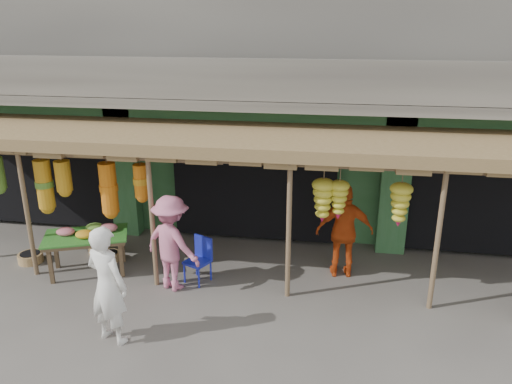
% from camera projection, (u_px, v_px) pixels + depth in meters
% --- Properties ---
extents(ground, '(80.00, 80.00, 0.00)m').
position_uv_depth(ground, '(236.00, 285.00, 9.48)').
color(ground, '#514C47').
rests_on(ground, ground).
extents(building, '(16.40, 6.80, 7.00)m').
position_uv_depth(building, '(272.00, 77.00, 12.91)').
color(building, gray).
rests_on(building, ground).
extents(awning, '(14.00, 2.70, 2.79)m').
position_uv_depth(awning, '(235.00, 143.00, 9.40)').
color(awning, brown).
rests_on(awning, ground).
extents(flower_table, '(1.80, 1.44, 0.94)m').
position_uv_depth(flower_table, '(87.00, 236.00, 9.77)').
color(flower_table, brown).
rests_on(flower_table, ground).
extents(blue_chair, '(0.56, 0.56, 0.88)m').
position_uv_depth(blue_chair, '(200.00, 257.00, 9.54)').
color(blue_chair, '#1C26B6').
rests_on(blue_chair, ground).
extents(basket_left, '(0.50, 0.50, 0.18)m').
position_uv_depth(basket_left, '(99.00, 249.00, 10.76)').
color(basket_left, olive).
rests_on(basket_left, ground).
extents(basket_mid, '(0.59, 0.59, 0.19)m').
position_uv_depth(basket_mid, '(31.00, 258.00, 10.37)').
color(basket_mid, olive).
rests_on(basket_mid, ground).
extents(basket_right, '(0.46, 0.46, 0.18)m').
position_uv_depth(basket_right, '(110.00, 256.00, 10.43)').
color(basket_right, '#A67E4D').
rests_on(basket_right, ground).
extents(person_front, '(0.82, 0.67, 1.93)m').
position_uv_depth(person_front, '(107.00, 285.00, 7.58)').
color(person_front, white).
rests_on(person_front, ground).
extents(person_vendor, '(1.14, 0.58, 1.87)m').
position_uv_depth(person_vendor, '(345.00, 231.00, 9.58)').
color(person_vendor, '#C24212').
rests_on(person_vendor, ground).
extents(person_shopper, '(1.35, 1.09, 1.82)m').
position_uv_depth(person_shopper, '(172.00, 243.00, 9.13)').
color(person_shopper, '#D16E8F').
rests_on(person_shopper, ground).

